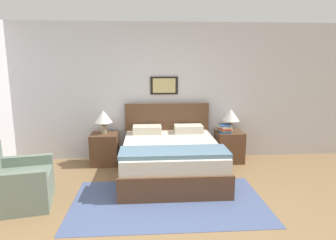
% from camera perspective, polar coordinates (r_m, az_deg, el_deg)
% --- Properties ---
extents(ground_plane, '(16.00, 16.00, 0.00)m').
position_cam_1_polar(ground_plane, '(3.59, -0.08, -20.62)').
color(ground_plane, olive).
extents(wall_back, '(7.88, 0.09, 2.60)m').
position_cam_1_polar(wall_back, '(5.78, -1.91, 5.34)').
color(wall_back, silver).
rests_on(wall_back, ground_plane).
extents(area_rug_main, '(2.61, 1.52, 0.01)m').
position_cam_1_polar(area_rug_main, '(4.22, 0.11, -15.33)').
color(area_rug_main, '#47567F').
rests_on(area_rug_main, ground_plane).
extents(bed, '(1.60, 1.92, 1.10)m').
position_cam_1_polar(bed, '(4.99, 0.52, -7.20)').
color(bed, brown).
rests_on(bed, ground_plane).
extents(armchair, '(0.92, 0.93, 0.81)m').
position_cam_1_polar(armchair, '(4.51, -26.86, -10.99)').
color(armchair, slate).
rests_on(armchair, ground_plane).
extents(nightstand_near_window, '(0.49, 0.53, 0.58)m').
position_cam_1_polar(nightstand_near_window, '(5.70, -11.94, -5.35)').
color(nightstand_near_window, brown).
rests_on(nightstand_near_window, ground_plane).
extents(nightstand_by_door, '(0.49, 0.53, 0.58)m').
position_cam_1_polar(nightstand_by_door, '(5.85, 11.57, -4.90)').
color(nightstand_by_door, brown).
rests_on(nightstand_by_door, ground_plane).
extents(table_lamp_near_window, '(0.33, 0.33, 0.43)m').
position_cam_1_polar(table_lamp_near_window, '(5.59, -12.22, 0.52)').
color(table_lamp_near_window, gray).
rests_on(table_lamp_near_window, nightstand_near_window).
extents(table_lamp_by_door, '(0.33, 0.33, 0.43)m').
position_cam_1_polar(table_lamp_by_door, '(5.74, 11.86, 0.82)').
color(table_lamp_by_door, gray).
rests_on(table_lamp_by_door, nightstand_by_door).
extents(book_thick_bottom, '(0.23, 0.29, 0.02)m').
position_cam_1_polar(book_thick_bottom, '(5.70, 10.76, -2.17)').
color(book_thick_bottom, '#335693').
rests_on(book_thick_bottom, nightstand_by_door).
extents(book_hardcover_middle, '(0.23, 0.29, 0.03)m').
position_cam_1_polar(book_hardcover_middle, '(5.70, 10.77, -1.92)').
color(book_hardcover_middle, '#4C7551').
rests_on(book_hardcover_middle, book_thick_bottom).
extents(book_novel_upper, '(0.20, 0.27, 0.03)m').
position_cam_1_polar(book_novel_upper, '(5.69, 10.78, -1.65)').
color(book_novel_upper, '#B7332D').
rests_on(book_novel_upper, book_hardcover_middle).
extents(book_slim_near_top, '(0.21, 0.26, 0.04)m').
position_cam_1_polar(book_slim_near_top, '(5.68, 10.79, -1.30)').
color(book_slim_near_top, beige).
rests_on(book_slim_near_top, book_novel_upper).
extents(book_paperback_top, '(0.23, 0.25, 0.03)m').
position_cam_1_polar(book_paperback_top, '(5.68, 10.80, -0.97)').
color(book_paperback_top, '#335693').
rests_on(book_paperback_top, book_slim_near_top).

